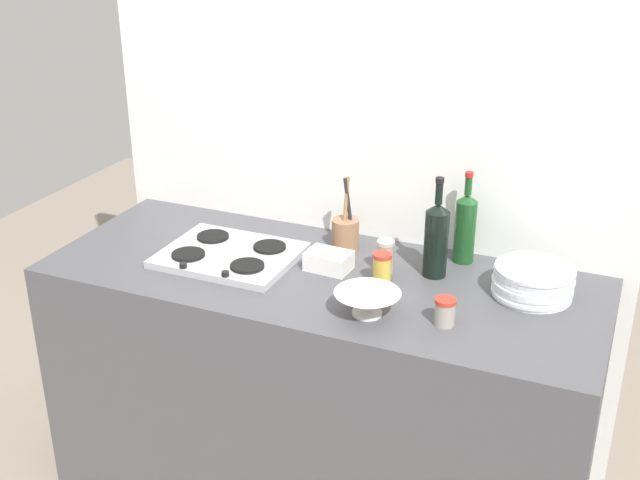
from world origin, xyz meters
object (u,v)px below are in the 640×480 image
object	(u,v)px
condiment_jar_rear	(385,256)
condiment_jar_spare	(445,312)
mixing_bowl	(367,302)
condiment_jar_front	(382,269)
plate_stack	(533,281)
butter_dish	(329,261)
utensil_crock	(346,232)
wine_bottle_leftmost	(436,238)
stovetop_hob	(229,255)
wine_bottle_mid_left	(465,227)

from	to	relation	value
condiment_jar_rear	condiment_jar_spare	size ratio (longest dim) A/B	1.34
mixing_bowl	condiment_jar_front	size ratio (longest dim) A/B	1.86
plate_stack	mixing_bowl	size ratio (longest dim) A/B	1.26
butter_dish	condiment_jar_rear	world-z (taller)	condiment_jar_rear
mixing_bowl	utensil_crock	size ratio (longest dim) A/B	0.76
plate_stack	wine_bottle_leftmost	distance (m)	0.32
wine_bottle_leftmost	condiment_jar_spare	xyz separation A→B (m)	(0.11, -0.30, -0.09)
condiment_jar_front	utensil_crock	bearing A→B (deg)	133.89
plate_stack	utensil_crock	size ratio (longest dim) A/B	0.97
mixing_bowl	utensil_crock	world-z (taller)	utensil_crock
condiment_jar_front	condiment_jar_spare	distance (m)	0.30
plate_stack	mixing_bowl	bearing A→B (deg)	-143.71
condiment_jar_rear	condiment_jar_front	bearing A→B (deg)	-78.02
condiment_jar_rear	condiment_jar_spare	bearing A→B (deg)	-43.79
butter_dish	utensil_crock	distance (m)	0.18
wine_bottle_leftmost	condiment_jar_front	world-z (taller)	wine_bottle_leftmost
stovetop_hob	mixing_bowl	distance (m)	0.58
mixing_bowl	butter_dish	world-z (taller)	mixing_bowl
condiment_jar_spare	condiment_jar_rear	bearing A→B (deg)	136.21
stovetop_hob	mixing_bowl	world-z (taller)	mixing_bowl
condiment_jar_spare	mixing_bowl	bearing A→B (deg)	-172.26
stovetop_hob	wine_bottle_leftmost	bearing A→B (deg)	12.83
stovetop_hob	wine_bottle_leftmost	xyz separation A→B (m)	(0.66, 0.15, 0.11)
wine_bottle_mid_left	condiment_jar_front	size ratio (longest dim) A/B	2.96
condiment_jar_front	condiment_jar_rear	world-z (taller)	condiment_jar_rear
condiment_jar_front	condiment_jar_spare	size ratio (longest dim) A/B	1.28
wine_bottle_leftmost	wine_bottle_mid_left	xyz separation A→B (m)	(0.06, 0.14, -0.00)
wine_bottle_leftmost	utensil_crock	world-z (taller)	wine_bottle_leftmost
wine_bottle_mid_left	condiment_jar_rear	size ratio (longest dim) A/B	2.83
plate_stack	wine_bottle_leftmost	bearing A→B (deg)	176.59
butter_dish	mixing_bowl	bearing A→B (deg)	-46.75
condiment_jar_front	condiment_jar_spare	world-z (taller)	condiment_jar_front
wine_bottle_mid_left	condiment_jar_front	world-z (taller)	wine_bottle_mid_left
wine_bottle_mid_left	condiment_jar_spare	size ratio (longest dim) A/B	3.78
wine_bottle_mid_left	utensil_crock	distance (m)	0.40
butter_dish	condiment_jar_front	world-z (taller)	condiment_jar_front
stovetop_hob	utensil_crock	bearing A→B (deg)	35.10
wine_bottle_leftmost	condiment_jar_spare	bearing A→B (deg)	-68.92
wine_bottle_mid_left	butter_dish	bearing A→B (deg)	-148.54
wine_bottle_mid_left	butter_dish	size ratio (longest dim) A/B	2.20
butter_dish	condiment_jar_spare	world-z (taller)	condiment_jar_spare
plate_stack	condiment_jar_front	distance (m)	0.46
plate_stack	condiment_jar_rear	bearing A→B (deg)	-177.06
condiment_jar_front	condiment_jar_rear	size ratio (longest dim) A/B	0.96
mixing_bowl	wine_bottle_leftmost	bearing A→B (deg)	71.73
wine_bottle_mid_left	condiment_jar_front	distance (m)	0.34
utensil_crock	condiment_jar_rear	size ratio (longest dim) A/B	2.32
plate_stack	butter_dish	xyz separation A→B (m)	(-0.64, -0.08, -0.02)
stovetop_hob	condiment_jar_spare	distance (m)	0.79
condiment_jar_spare	plate_stack	bearing A→B (deg)	54.62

